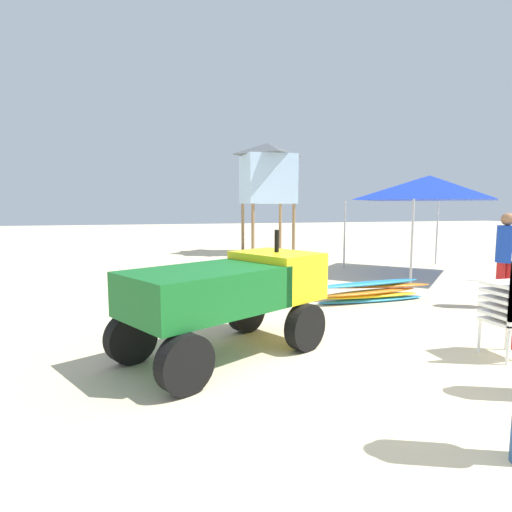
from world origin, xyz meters
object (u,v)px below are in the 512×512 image
Objects in this scene: traffic_cone_near at (251,284)px; utility_cart at (231,291)px; lifeguard_near_left at (506,254)px; popup_canopy at (429,188)px; lifeguard_tower at (268,173)px; surfboard_pile at (370,291)px.

utility_cart is at bearing -108.65° from traffic_cone_near.
utility_cart is 5.28m from lifeguard_near_left.
traffic_cone_near is (1.08, 3.21, -0.55)m from utility_cart.
lifeguard_near_left is 3.64× the size of traffic_cone_near.
lifeguard_near_left is at bearing -28.05° from traffic_cone_near.
lifeguard_near_left is 0.53× the size of popup_canopy.
lifeguard_tower is (-1.54, 9.45, 2.07)m from lifeguard_near_left.
utility_cart is at bearing -109.14° from lifeguard_tower.
popup_canopy is (6.27, 4.59, 1.50)m from utility_cart.
utility_cart reaches higher than traffic_cone_near.
popup_canopy is at bearing 14.95° from traffic_cone_near.
utility_cart is at bearing -168.80° from lifeguard_near_left.
surfboard_pile is at bearing -141.25° from popup_canopy.
popup_canopy is (1.09, 3.57, 1.31)m from lifeguard_near_left.
lifeguard_tower reaches higher than utility_cart.
surfboard_pile is 0.62× the size of lifeguard_tower.
popup_canopy reaches higher than lifeguard_near_left.
popup_canopy reaches higher than traffic_cone_near.
lifeguard_tower reaches higher than popup_canopy.
lifeguard_near_left is 9.79m from lifeguard_tower.
lifeguard_tower is (-2.63, 5.88, 0.75)m from popup_canopy.
traffic_cone_near is at bearing -165.05° from popup_canopy.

